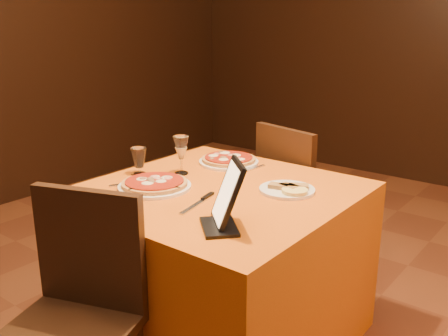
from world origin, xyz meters
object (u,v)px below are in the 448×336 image
Objects in this scene: pizza_far at (229,160)px; chair_main_near at (63,336)px; wine_glass at (181,155)px; tablet at (228,193)px; water_glass at (139,161)px; pizza_near at (155,185)px; chair_main_far at (306,201)px; main_table at (218,266)px.

chair_main_near is at bearing -79.85° from pizza_far.
tablet reaches higher than wine_glass.
water_glass is at bearing 99.78° from chair_main_near.
pizza_near is at bearing -77.67° from wine_glass.
tablet reaches higher than chair_main_near.
wine_glass reaches higher than chair_main_far.
wine_glass is 1.46× the size of water_glass.
pizza_near is 0.53m from tablet.
tablet is (0.27, 0.54, 0.41)m from chair_main_near.
main_table is 0.48m from pizza_near.
pizza_far is at bearing 88.13° from pizza_near.
main_table is 1.21× the size of chair_main_near.
tablet is (0.27, -1.10, 0.41)m from chair_main_far.
pizza_near is 0.25m from wine_glass.
main_table is at bearing 8.36° from water_glass.
main_table is 0.82m from chair_main_far.
pizza_far is at bearing 80.28° from chair_main_near.
chair_main_near is 0.76m from pizza_near.
chair_main_near reaches higher than pizza_far.
wine_glass is (-0.28, 0.89, 0.39)m from chair_main_near.
wine_glass is 0.20m from water_glass.
wine_glass reaches higher than chair_main_near.
pizza_near is 1.70× the size of wine_glass.
chair_main_near is at bearing 103.91° from chair_main_far.
wine_glass is at bearing -170.11° from tablet.
tablet is at bearing -13.52° from pizza_near.
water_glass reaches higher than pizza_far.
main_table is at bearing -13.49° from wine_glass.
chair_main_far is 0.60m from pizza_far.
wine_glass is (-0.28, 0.07, 0.47)m from main_table.
chair_main_far is 3.73× the size of tablet.
pizza_near is 1.05× the size of pizza_far.
main_table is 3.41× the size of pizza_near.
chair_main_near reaches higher than pizza_near.
chair_main_far is at bearing 146.29° from tablet.
tablet is (0.27, -0.28, 0.49)m from main_table.
water_glass is at bearing -140.02° from wine_glass.
chair_main_far reaches higher than pizza_far.
water_glass is (-0.16, -0.13, -0.03)m from wine_glass.
chair_main_near is 1.00× the size of chair_main_far.
tablet is at bearing -46.00° from main_table.
chair_main_near is at bearing -60.35° from water_glass.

